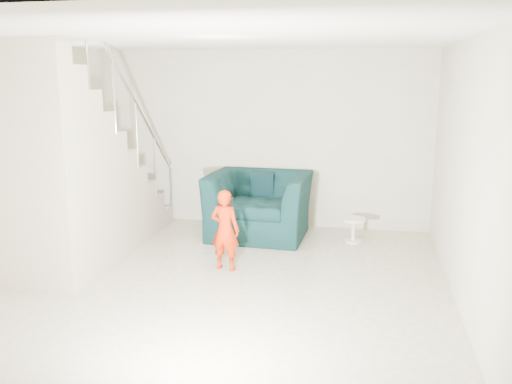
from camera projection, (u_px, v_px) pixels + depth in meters
floor at (221, 288)px, 6.02m from camera, size 5.50×5.50×0.00m
ceiling at (217, 37)px, 5.45m from camera, size 5.50×5.50×0.00m
back_wall at (267, 139)px, 8.36m from camera, size 5.00×0.00×5.00m
front_wall at (91, 248)px, 3.10m from camera, size 5.00×0.00×5.00m
left_wall at (10, 161)px, 6.23m from camera, size 0.00×5.50×5.50m
right_wall at (468, 178)px, 5.24m from camera, size 0.00×5.50×5.50m
armchair at (259, 205)px, 7.92m from camera, size 1.47×1.29×0.92m
toddler at (225, 230)px, 6.51m from camera, size 0.39×0.29×0.99m
side_table at (353, 226)px, 7.65m from camera, size 0.35×0.35×0.35m
staircase at (77, 188)px, 6.74m from camera, size 1.02×3.03×3.62m
cushion at (262, 184)px, 8.20m from camera, size 0.36×0.17×0.36m
throw at (216, 195)px, 8.05m from camera, size 0.04×0.45×0.50m
phone at (232, 202)px, 6.36m from camera, size 0.04×0.05×0.10m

